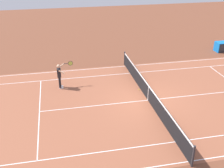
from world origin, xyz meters
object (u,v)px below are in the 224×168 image
tennis_net (148,93)px  tennis_ball (139,89)px  equipment_cart_tarped (222,47)px  tennis_player_near (60,75)px

tennis_net → tennis_ball: (0.14, -1.41, -0.46)m
tennis_ball → equipment_cart_tarped: equipment_cart_tarped is taller
tennis_net → tennis_player_near: (5.09, -2.78, 0.44)m
tennis_net → equipment_cart_tarped: (-9.24, -7.11, -0.05)m
tennis_player_near → equipment_cart_tarped: 14.98m
tennis_player_near → tennis_net: bearing=151.4°
tennis_player_near → equipment_cart_tarped: size_ratio=1.36×
tennis_net → tennis_ball: bearing=-84.1°
tennis_ball → tennis_net: bearing=95.9°
tennis_ball → tennis_player_near: bearing=-15.5°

